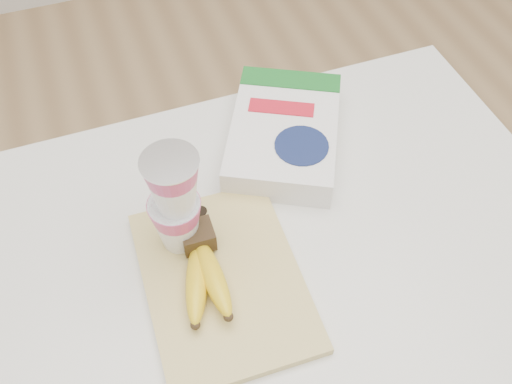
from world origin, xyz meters
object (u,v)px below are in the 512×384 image
table (258,346)px  yogurt_stack (175,201)px  bananas (203,271)px  cereal_box (284,133)px  cutting_board (223,280)px

table → yogurt_stack: bearing=159.5°
bananas → yogurt_stack: 0.11m
table → bananas: (-0.10, -0.03, 0.42)m
bananas → cereal_box: cereal_box is taller
bananas → cereal_box: bearing=45.8°
cereal_box → yogurt_stack: bearing=-119.6°
bananas → yogurt_stack: bearing=100.2°
table → cutting_board: cutting_board is taller
yogurt_stack → cereal_box: size_ratio=0.58×
cutting_board → bananas: bearing=162.1°
cereal_box → table: bearing=-93.9°
table → yogurt_stack: size_ratio=5.54×
bananas → yogurt_stack: size_ratio=0.91×
cutting_board → bananas: (-0.03, 0.01, 0.03)m
cutting_board → bananas: size_ratio=1.82×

